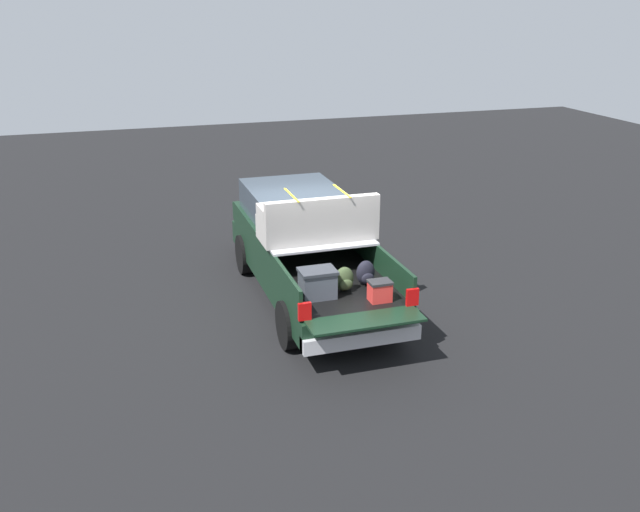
# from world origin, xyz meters

# --- Properties ---
(ground_plane) EXTENTS (40.00, 40.00, 0.00)m
(ground_plane) POSITION_xyz_m (0.00, 0.00, 0.00)
(ground_plane) COLOR black
(pickup_truck) EXTENTS (6.05, 2.06, 2.23)m
(pickup_truck) POSITION_xyz_m (0.37, 0.00, 0.98)
(pickup_truck) COLOR black
(pickup_truck) RESTS_ON ground_plane
(trash_can) EXTENTS (0.60, 0.60, 0.98)m
(trash_can) POSITION_xyz_m (3.22, 0.51, 0.50)
(trash_can) COLOR #2D2D33
(trash_can) RESTS_ON ground_plane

